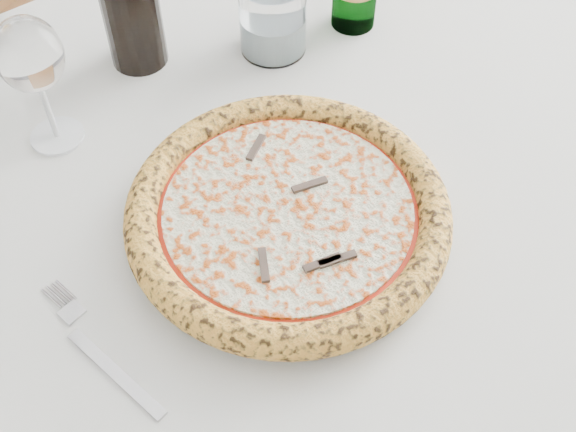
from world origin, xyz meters
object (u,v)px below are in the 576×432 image
chair_far (12,4)px  tumbler (273,22)px  plate (288,222)px  wine_glass (30,58)px  pizza (288,212)px  dining_table (237,219)px

chair_far → tumbler: (0.14, -0.65, 0.27)m
plate → wine_glass: bearing=114.6°
pizza → wine_glass: 0.32m
pizza → tumbler: bearing=54.6°
tumbler → pizza: bearing=-125.4°
plate → tumbler: (0.18, 0.25, 0.03)m
plate → pizza: (-0.00, 0.00, 0.02)m
dining_table → wine_glass: 0.30m
plate → wine_glass: size_ratio=1.90×
chair_far → plate: (-0.04, -0.90, 0.23)m
wine_glass → chair_far: bearing=75.0°
dining_table → wine_glass: bearing=125.4°
dining_table → plate: bearing=-90.0°
dining_table → wine_glass: wine_glass is taller
chair_far → dining_table: bearing=-92.7°
chair_far → pizza: (-0.04, -0.90, 0.25)m
pizza → tumbler: (0.18, 0.25, 0.02)m
chair_far → pizza: 0.93m
plate → wine_glass: (-0.13, 0.28, 0.11)m
chair_far → plate: bearing=-92.4°
wine_glass → tumbler: bearing=-5.9°
chair_far → tumbler: 0.72m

